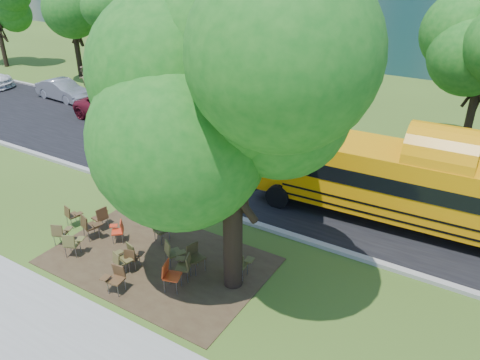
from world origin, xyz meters
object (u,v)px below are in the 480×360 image
Objects in this scene: bg_car_silver at (63,90)px; chair_13 at (239,263)px; chair_2 at (72,243)px; chair_5 at (116,276)px; main_tree at (232,115)px; chair_12 at (194,255)px; chair_0 at (60,232)px; chair_15 at (71,214)px; pedestrian_a at (111,83)px; chair_4 at (120,261)px; chair_11 at (132,256)px; chair_7 at (170,274)px; school_bus at (431,188)px; pedestrian_b at (83,78)px; chair_3 at (127,254)px; chair_6 at (185,264)px; chair_14 at (172,251)px; bg_car_red at (116,109)px; chair_8 at (101,216)px; chair_10 at (160,228)px; black_car at (151,145)px; chair_9 at (119,229)px; chair_1 at (89,225)px.

chair_13 is at bearing -112.99° from bg_car_silver.
chair_5 is at bearing -37.04° from chair_2.
main_tree reaches higher than chair_12.
chair_15 is (-0.64, 1.02, -0.02)m from chair_0.
chair_4 is at bearing -137.31° from pedestrian_a.
main_tree is at bearing 2.39° from chair_11.
school_bus is at bearing 125.65° from chair_7.
chair_2 is (-5.20, -1.54, -4.79)m from main_tree.
pedestrian_b is (-20.51, 12.71, -4.51)m from main_tree.
bg_car_silver is (-14.51, 11.75, 0.12)m from chair_2.
chair_3 is at bearing -137.97° from school_bus.
chair_13 is (5.22, 1.87, 0.04)m from chair_2.
main_tree is 9.88× the size of chair_6.
bg_car_red is (-11.56, 9.22, 0.15)m from chair_14.
bg_car_red is at bearing 52.90° from chair_8.
main_tree is 5.89m from chair_3.
chair_5 is 1.57m from chair_7.
chair_10 is at bearing 83.85° from chair_11.
chair_12 is 0.22× the size of black_car.
black_car is at bearing 168.32° from chair_14.
chair_4 is at bearing -20.61° from chair_2.
main_tree is 11.40× the size of chair_11.
chair_0 is 1.11× the size of chair_11.
black_car is at bearing -126.47° from chair_10.
bg_car_red is at bearing -97.99° from bg_car_silver.
chair_5 is at bearing -146.01° from chair_13.
chair_0 is 2.82m from chair_3.
main_tree reaches higher than chair_9.
black_car is (-6.90, 6.37, 0.18)m from chair_6.
chair_14 is 20.49m from bg_car_silver.
chair_0 is 4.75m from chair_6.
chair_4 is (2.84, -0.09, -0.04)m from chair_0.
bg_car_red is (-13.65, 8.96, -4.61)m from main_tree.
chair_5 reaches higher than chair_9.
chair_11 is (-1.71, -0.45, -0.07)m from chair_6.
school_bus is 12.48m from black_car.
chair_9 is at bearing -178.55° from main_tree.
chair_0 is 0.52× the size of pedestrian_b.
chair_15 is (-1.19, 0.26, -0.08)m from chair_1.
bg_car_red is at bearing 168.92° from school_bus.
chair_1 is 17.82m from bg_car_silver.
bg_car_silver is at bearing 160.82° from chair_4.
bg_car_silver is (-16.46, 11.25, 0.14)m from chair_3.
chair_7 is 21.55m from bg_car_silver.
pedestrian_b is at bearing 111.86° from chair_2.
bg_car_red is at bearing -53.55° from chair_5.
chair_8 reaches higher than chair_2.
chair_8 is at bearing -133.67° from bg_car_red.
chair_5 is 0.22× the size of bg_car_silver.
chair_12 is at bearing -177.07° from main_tree.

